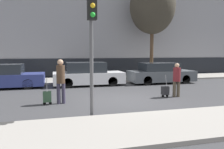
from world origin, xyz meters
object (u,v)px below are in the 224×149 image
object	(u,v)px
parked_car_2	(161,73)
pedestrian_left	(61,78)
traffic_light	(92,31)
parked_car_0	(2,77)
trolley_left	(47,97)
pedestrian_right	(177,78)
bare_tree_near_crossing	(152,6)
trolley_right	(165,91)
parked_car_1	(88,75)

from	to	relation	value
parked_car_2	pedestrian_left	distance (m)	8.20
parked_car_2	traffic_light	xyz separation A→B (m)	(-5.89, -6.81, 2.11)
parked_car_0	trolley_left	size ratio (longest dim) A/B	4.31
pedestrian_right	traffic_light	world-z (taller)	traffic_light
traffic_light	bare_tree_near_crossing	bearing A→B (deg)	55.87
trolley_right	parked_car_2	bearing A→B (deg)	65.33
parked_car_1	bare_tree_near_crossing	size ratio (longest dim) A/B	0.56
parked_car_1	trolley_right	size ratio (longest dim) A/B	4.19
parked_car_0	bare_tree_near_crossing	size ratio (longest dim) A/B	0.60
parked_car_2	pedestrian_left	size ratio (longest dim) A/B	2.45
pedestrian_left	trolley_right	xyz separation A→B (m)	(4.77, 0.09, -0.73)
parked_car_0	trolley_right	bearing A→B (deg)	-30.64
trolley_left	bare_tree_near_crossing	distance (m)	12.05
parked_car_0	parked_car_2	distance (m)	10.04
parked_car_0	parked_car_1	xyz separation A→B (m)	(5.03, -0.13, 0.02)
parked_car_0	trolley_left	distance (m)	5.59
trolley_right	bare_tree_near_crossing	world-z (taller)	bare_tree_near_crossing
pedestrian_left	pedestrian_right	size ratio (longest dim) A/B	1.14
parked_car_0	traffic_light	distance (m)	8.48
traffic_light	pedestrian_left	bearing A→B (deg)	112.04
parked_car_0	pedestrian_right	size ratio (longest dim) A/B	2.92
pedestrian_right	trolley_right	xyz separation A→B (m)	(-0.55, 0.07, -0.59)
bare_tree_near_crossing	trolley_left	bearing A→B (deg)	-137.28
trolley_right	traffic_light	bearing A→B (deg)	-148.50
trolley_left	trolley_right	distance (m)	5.32
pedestrian_right	parked_car_1	bearing A→B (deg)	133.99
trolley_left	trolley_right	bearing A→B (deg)	1.64
pedestrian_left	parked_car_1	bearing A→B (deg)	62.72
trolley_right	parked_car_1	bearing A→B (deg)	122.75
pedestrian_left	traffic_light	bearing A→B (deg)	-74.27
parked_car_2	trolley_left	xyz separation A→B (m)	(-7.36, -4.60, -0.32)
parked_car_1	trolley_right	bearing A→B (deg)	-57.25
parked_car_1	trolley_right	world-z (taller)	parked_car_1
parked_car_1	trolley_left	world-z (taller)	parked_car_1
trolley_left	pedestrian_right	size ratio (longest dim) A/B	0.68
parked_car_0	trolley_right	distance (m)	9.30
parked_car_2	trolley_left	distance (m)	8.69
traffic_light	bare_tree_near_crossing	xyz separation A→B (m)	(6.45, 9.52, 2.96)
parked_car_1	trolley_left	size ratio (longest dim) A/B	4.08
parked_car_1	pedestrian_right	bearing A→B (deg)	-53.11
trolley_right	bare_tree_near_crossing	xyz separation A→B (m)	(2.60, 7.16, 5.41)
parked_car_2	trolley_right	xyz separation A→B (m)	(-2.04, -4.45, -0.34)
parked_car_1	pedestrian_left	xyz separation A→B (m)	(-1.80, -4.70, 0.36)
parked_car_2	pedestrian_left	world-z (taller)	pedestrian_left
parked_car_0	pedestrian_right	bearing A→B (deg)	-29.35
pedestrian_right	traffic_light	xyz separation A→B (m)	(-4.39, -2.29, 1.86)
trolley_right	trolley_left	bearing A→B (deg)	-178.36
pedestrian_right	trolley_right	size ratio (longest dim) A/B	1.52
parked_car_0	pedestrian_right	distance (m)	9.80
parked_car_2	bare_tree_near_crossing	distance (m)	5.77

